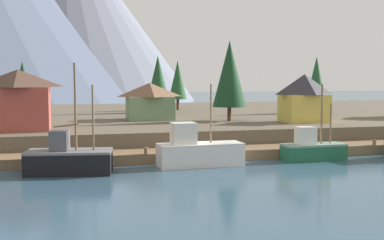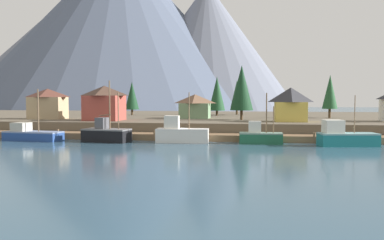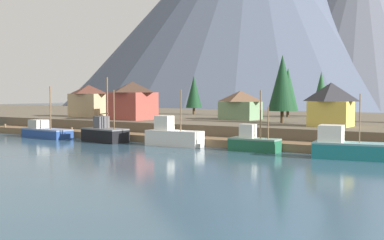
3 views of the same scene
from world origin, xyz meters
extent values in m
cube|color=#335166|center=(0.00, 20.00, -0.50)|extent=(400.00, 400.00, 1.00)
cube|color=brown|center=(0.00, 2.00, 0.50)|extent=(80.00, 4.00, 1.00)
cylinder|color=brown|center=(-28.00, 0.20, 0.80)|extent=(0.36, 0.36, 1.60)
cylinder|color=brown|center=(-20.00, 0.20, 0.80)|extent=(0.36, 0.36, 1.60)
cylinder|color=brown|center=(-12.00, 0.20, 0.80)|extent=(0.36, 0.36, 1.60)
cylinder|color=brown|center=(-4.00, 0.20, 0.80)|extent=(0.36, 0.36, 1.60)
cylinder|color=brown|center=(4.00, 0.20, 0.80)|extent=(0.36, 0.36, 1.60)
cylinder|color=brown|center=(12.00, 0.20, 0.80)|extent=(0.36, 0.36, 1.60)
cylinder|color=brown|center=(20.00, 0.20, 0.80)|extent=(0.36, 0.36, 1.60)
cylinder|color=brown|center=(28.00, 0.20, 0.80)|extent=(0.36, 0.36, 1.60)
cube|color=brown|center=(0.00, 32.00, 1.25)|extent=(400.00, 56.00, 2.50)
cone|color=slate|center=(-100.48, 146.24, 25.78)|extent=(104.54, 104.54, 51.55)
cone|color=#4C566B|center=(-55.06, 135.06, 42.04)|extent=(150.47, 150.47, 84.09)
cone|color=slate|center=(-10.72, 133.28, 30.78)|extent=(88.69, 88.69, 61.56)
cube|color=navy|center=(-22.86, -2.26, 0.62)|extent=(9.41, 4.19, 1.24)
cube|color=#6C7DA2|center=(-22.86, -2.26, 1.34)|extent=(9.41, 4.19, 0.20)
cube|color=#B2AD9E|center=(-25.01, -2.01, 2.11)|extent=(2.60, 2.65, 1.33)
cylinder|color=brown|center=(-21.87, -2.38, 4.73)|extent=(0.19, 0.19, 6.58)
cube|color=black|center=(-10.86, -2.29, 0.89)|extent=(7.40, 4.22, 1.77)
cube|color=slate|center=(-10.86, -2.29, 1.87)|extent=(7.40, 4.22, 0.20)
cube|color=#4C4C51|center=(-11.62, -2.17, 2.82)|extent=(1.72, 2.07, 1.69)
cylinder|color=brown|center=(-10.29, -2.38, 5.61)|extent=(0.20, 0.20, 7.27)
cylinder|color=brown|center=(-8.87, -2.60, 4.71)|extent=(0.17, 0.17, 5.47)
cylinder|color=brown|center=(-11.09, -2.25, 4.05)|extent=(2.04, 0.45, 0.36)
cube|color=silver|center=(0.70, -1.59, 0.94)|extent=(7.85, 2.91, 1.88)
cube|color=silver|center=(0.70, -1.59, 1.98)|extent=(7.85, 2.91, 0.20)
cube|color=silver|center=(-0.89, -1.65, 3.04)|extent=(2.19, 1.87, 1.93)
cylinder|color=brown|center=(1.70, -1.54, 4.77)|extent=(0.15, 0.15, 5.39)
cube|color=#1E5B3D|center=(12.23, -1.26, 0.70)|extent=(6.19, 2.30, 1.40)
cube|color=gray|center=(12.23, -1.26, 1.50)|extent=(6.19, 2.30, 0.20)
cube|color=silver|center=(11.34, -1.27, 2.44)|extent=(1.81, 1.33, 1.67)
cylinder|color=brown|center=(13.02, -1.26, 4.50)|extent=(0.18, 0.18, 5.79)
cylinder|color=brown|center=(14.02, -1.25, 3.53)|extent=(0.16, 0.16, 3.85)
cube|color=#196B70|center=(24.11, -2.26, 0.80)|extent=(8.19, 4.18, 1.60)
cube|color=#679496|center=(24.11, -2.26, 1.70)|extent=(8.19, 4.18, 0.20)
cube|color=silver|center=(22.05, -2.57, 2.71)|extent=(2.83, 2.69, 1.82)
cylinder|color=brown|center=(24.98, -2.13, 4.41)|extent=(0.12, 0.12, 5.21)
cube|color=#6B8E66|center=(-0.43, 19.66, 4.02)|extent=(5.85, 4.99, 3.04)
pyramid|color=brown|center=(-0.43, 19.66, 6.44)|extent=(6.14, 5.24, 1.80)
cube|color=gold|center=(17.60, 11.25, 4.21)|extent=(5.35, 4.11, 3.42)
pyramid|color=#2D2D33|center=(17.60, 11.25, 7.19)|extent=(5.62, 4.31, 2.53)
cube|color=tan|center=(-28.73, 13.22, 4.64)|extent=(6.59, 4.33, 4.28)
pyramid|color=brown|center=(-28.73, 13.22, 7.60)|extent=(6.92, 4.55, 1.64)
cube|color=#9E4238|center=(-15.95, 10.29, 4.78)|extent=(6.32, 6.21, 4.55)
pyramid|color=#422D23|center=(-15.95, 10.29, 7.96)|extent=(6.64, 6.52, 1.82)
cylinder|color=#4C3823|center=(7.36, 37.59, 3.43)|extent=(0.50, 0.50, 1.85)
cone|color=#1E4C28|center=(7.36, 37.59, 7.65)|extent=(3.10, 3.10, 6.59)
cylinder|color=#4C3823|center=(-17.31, 31.78, 3.18)|extent=(0.50, 0.50, 1.35)
cone|color=#14381E|center=(-17.31, 31.78, 7.14)|extent=(3.31, 3.31, 6.58)
cylinder|color=#4C3823|center=(2.94, 32.12, 3.09)|extent=(0.50, 0.50, 1.18)
cone|color=#194223|center=(2.94, 32.12, 7.59)|extent=(3.79, 3.79, 7.83)
cylinder|color=#4C3823|center=(9.02, 14.91, 3.41)|extent=(0.50, 0.50, 1.83)
cone|color=#14381E|center=(9.02, 14.91, 8.52)|extent=(4.28, 4.28, 8.38)
cylinder|color=#4C3823|center=(26.77, 25.12, 3.44)|extent=(0.50, 0.50, 1.88)
cone|color=#1E4C28|center=(26.77, 25.12, 7.85)|extent=(3.08, 3.08, 6.94)
camera|label=1|loc=(-10.80, -43.68, 8.01)|focal=45.39mm
camera|label=2|loc=(10.81, -59.55, 6.77)|focal=37.11mm
camera|label=3|loc=(39.70, -58.53, 7.35)|focal=48.97mm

